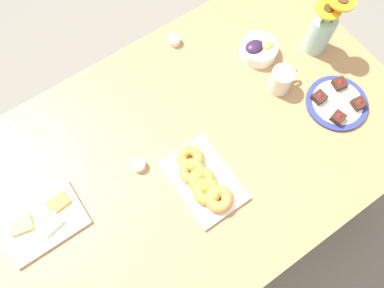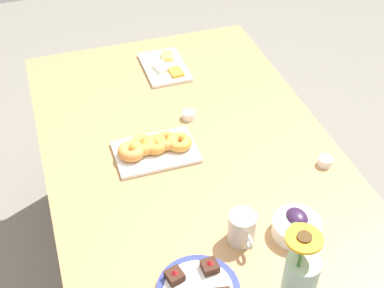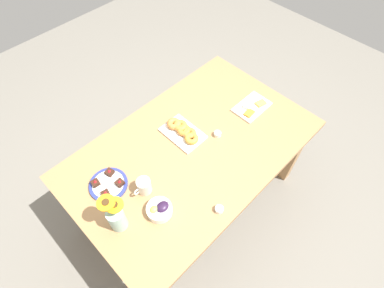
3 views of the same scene
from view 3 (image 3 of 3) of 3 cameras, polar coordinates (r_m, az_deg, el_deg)
ground_plane at (r=2.56m, az=0.00°, el=-10.20°), size 6.00×6.00×0.00m
dining_table at (r=1.99m, az=0.00°, el=-2.10°), size 1.60×1.00×0.74m
coffee_mug at (r=1.74m, az=-9.14°, el=-7.88°), size 0.12×0.08×0.10m
grape_bowl at (r=1.69m, az=-6.18°, el=-12.29°), size 0.14×0.14×0.07m
cheese_platter at (r=2.17m, az=11.35°, el=6.96°), size 0.26×0.17×0.03m
croissant_platter at (r=1.97m, az=-1.70°, el=2.51°), size 0.19×0.29×0.05m
jam_cup_honey at (r=1.97m, az=4.89°, el=1.94°), size 0.05×0.05×0.03m
jam_cup_berry at (r=1.70m, az=5.22°, el=-12.27°), size 0.05×0.05×0.03m
dessert_plate at (r=1.83m, az=-15.65°, el=-7.39°), size 0.23×0.23×0.05m
flower_vase at (r=1.64m, az=-14.19°, el=-13.42°), size 0.12×0.11×0.27m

